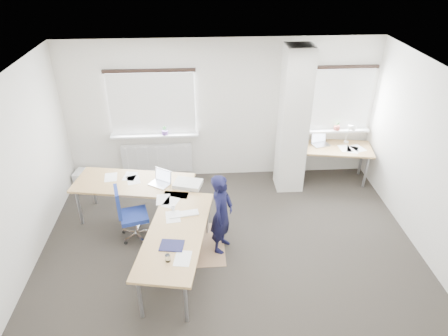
{
  "coord_description": "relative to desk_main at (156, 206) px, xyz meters",
  "views": [
    {
      "loc": [
        -0.4,
        -4.69,
        4.38
      ],
      "look_at": [
        -0.04,
        0.9,
        1.07
      ],
      "focal_mm": 32.0,
      "sensor_mm": 36.0,
      "label": 1
    }
  ],
  "objects": [
    {
      "name": "ground",
      "position": [
        1.14,
        -0.43,
        -0.69
      ],
      "size": [
        6.0,
        6.0,
        0.0
      ],
      "primitive_type": "plane",
      "color": "#2A2522",
      "rests_on": "ground"
    },
    {
      "name": "white_crate",
      "position": [
        -1.56,
        1.82,
        -0.55
      ],
      "size": [
        0.53,
        0.42,
        0.28
      ],
      "primitive_type": "cube",
      "rotation": [
        0.0,
        0.0,
        -0.19
      ],
      "color": "white",
      "rests_on": "ground"
    },
    {
      "name": "room_shell",
      "position": [
        1.32,
        0.02,
        1.05
      ],
      "size": [
        6.04,
        5.04,
        2.82
      ],
      "color": "beige",
      "rests_on": "ground"
    },
    {
      "name": "desk_side",
      "position": [
        3.39,
        1.73,
        -0.01
      ],
      "size": [
        1.5,
        0.93,
        1.22
      ],
      "rotation": [
        0.0,
        0.0,
        -0.17
      ],
      "color": "#A07A45",
      "rests_on": "ground"
    },
    {
      "name": "desk_main",
      "position": [
        0.0,
        0.0,
        0.0
      ],
      "size": [
        2.4,
        2.98,
        0.96
      ],
      "rotation": [
        0.0,
        0.0,
        -0.17
      ],
      "color": "#A07A45",
      "rests_on": "ground"
    },
    {
      "name": "floor_mat",
      "position": [
        0.43,
        -0.14,
        -0.69
      ],
      "size": [
        1.27,
        1.07,
        0.01
      ],
      "primitive_type": "cube",
      "rotation": [
        0.0,
        0.0,
        0.01
      ],
      "color": "#8F6C4E",
      "rests_on": "ground"
    },
    {
      "name": "task_chair",
      "position": [
        -0.42,
        0.12,
        -0.42
      ],
      "size": [
        0.55,
        0.53,
        0.98
      ],
      "rotation": [
        0.0,
        0.0,
        0.25
      ],
      "color": "navy",
      "rests_on": "ground"
    },
    {
      "name": "person",
      "position": [
        1.02,
        -0.23,
        -0.02
      ],
      "size": [
        0.49,
        0.58,
        1.35
      ],
      "primitive_type": "imported",
      "rotation": [
        0.0,
        0.0,
        1.16
      ],
      "color": "black",
      "rests_on": "ground"
    }
  ]
}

